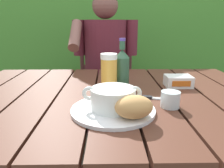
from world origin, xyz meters
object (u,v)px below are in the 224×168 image
object	(u,v)px
water_glass_small	(170,99)
butter_tub	(178,81)
bread_roll	(134,107)
table_knife	(151,98)
beer_bottle	(122,68)
serving_plate	(112,110)
person_eating	(105,62)
chair_near_diner	(106,87)
soup_bowl	(112,98)
beer_glass	(109,73)

from	to	relation	value
water_glass_small	butter_tub	bearing A→B (deg)	66.55
bread_roll	butter_tub	world-z (taller)	bread_roll
bread_roll	table_knife	bearing A→B (deg)	64.55
beer_bottle	bread_roll	bearing A→B (deg)	-87.72
serving_plate	person_eating	bearing A→B (deg)	92.19
beer_bottle	water_glass_small	distance (m)	0.30
person_eating	water_glass_small	xyz separation A→B (m)	(0.25, -0.89, 0.03)
bread_roll	water_glass_small	world-z (taller)	bread_roll
person_eating	bread_roll	xyz separation A→B (m)	(0.10, -1.00, 0.05)
chair_near_diner	soup_bowl	xyz separation A→B (m)	(0.03, -1.13, 0.31)
bread_roll	table_knife	distance (m)	0.23
chair_near_diner	butter_tub	xyz separation A→B (m)	(0.36, -0.83, 0.29)
person_eating	table_knife	distance (m)	0.82
chair_near_diner	table_knife	bearing A→B (deg)	-79.03
chair_near_diner	person_eating	distance (m)	0.33
serving_plate	table_knife	size ratio (longest dim) A/B	1.74
water_glass_small	beer_bottle	bearing A→B (deg)	122.95
chair_near_diner	beer_glass	xyz separation A→B (m)	(0.02, -0.89, 0.34)
soup_bowl	water_glass_small	world-z (taller)	soup_bowl
bread_roll	beer_bottle	size ratio (longest dim) A/B	0.58
person_eating	bread_roll	distance (m)	1.01
chair_near_diner	beer_bottle	world-z (taller)	chair_near_diner
chair_near_diner	beer_glass	world-z (taller)	chair_near_diner
soup_bowl	beer_bottle	bearing A→B (deg)	79.69
beer_bottle	water_glass_small	xyz separation A→B (m)	(0.16, -0.25, -0.07)
chair_near_diner	serving_plate	xyz separation A→B (m)	(0.03, -1.13, 0.27)
soup_bowl	person_eating	bearing A→B (deg)	92.19
beer_bottle	table_knife	xyz separation A→B (m)	(0.11, -0.16, -0.09)
chair_near_diner	serving_plate	size ratio (longest dim) A/B	3.35
chair_near_diner	bread_roll	world-z (taller)	chair_near_diner
soup_bowl	serving_plate	bearing A→B (deg)	0.00
soup_bowl	butter_tub	size ratio (longest dim) A/B	1.66
chair_near_diner	beer_glass	size ratio (longest dim) A/B	5.83
butter_tub	beer_bottle	bearing A→B (deg)	-178.05
soup_bowl	bread_roll	distance (m)	0.10
serving_plate	chair_near_diner	bearing A→B (deg)	91.66
table_knife	soup_bowl	bearing A→B (deg)	-142.57
butter_tub	table_knife	xyz separation A→B (m)	(-0.16, -0.17, -0.02)
person_eating	table_knife	size ratio (longest dim) A/B	7.49
serving_plate	beer_glass	bearing A→B (deg)	92.29
person_eating	table_knife	world-z (taller)	person_eating
person_eating	table_knife	xyz separation A→B (m)	(0.20, -0.80, 0.00)
chair_near_diner	soup_bowl	bearing A→B (deg)	-88.34
serving_plate	beer_glass	size ratio (longest dim) A/B	1.74
bread_roll	water_glass_small	bearing A→B (deg)	37.83
beer_glass	butter_tub	xyz separation A→B (m)	(0.33, 0.06, -0.06)
person_eating	beer_glass	distance (m)	0.70
person_eating	butter_tub	bearing A→B (deg)	-60.34
soup_bowl	beer_bottle	size ratio (longest dim) A/B	0.89
person_eating	beer_glass	size ratio (longest dim) A/B	7.50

